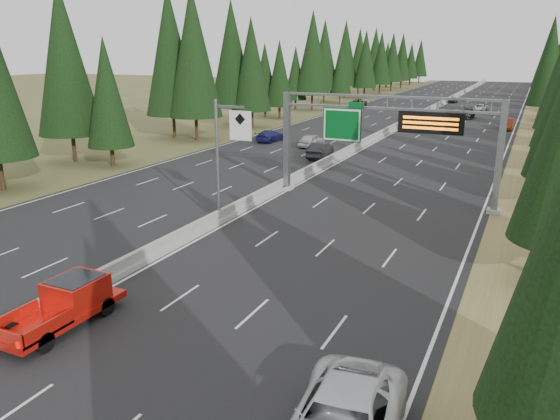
{
  "coord_description": "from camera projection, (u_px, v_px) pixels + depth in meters",
  "views": [
    {
      "loc": [
        18.1,
        -4.35,
        11.03
      ],
      "look_at": [
        6.74,
        20.0,
        3.12
      ],
      "focal_mm": 35.0,
      "sensor_mm": 36.0,
      "label": 1
    }
  ],
  "objects": [
    {
      "name": "road",
      "position": [
        405.0,
        124.0,
        83.77
      ],
      "size": [
        32.0,
        260.0,
        0.08
      ],
      "primitive_type": "cube",
      "color": "black",
      "rests_on": "ground"
    },
    {
      "name": "shoulder_right",
      "position": [
        532.0,
        131.0,
        76.56
      ],
      "size": [
        3.6,
        260.0,
        0.06
      ],
      "primitive_type": "cube",
      "color": "olive",
      "rests_on": "ground"
    },
    {
      "name": "shoulder_left",
      "position": [
        299.0,
        118.0,
        90.99
      ],
      "size": [
        3.6,
        260.0,
        0.06
      ],
      "primitive_type": "cube",
      "color": "#494D24",
      "rests_on": "ground"
    },
    {
      "name": "median_barrier",
      "position": [
        405.0,
        122.0,
        83.67
      ],
      "size": [
        0.7,
        260.0,
        0.85
      ],
      "color": "gray",
      "rests_on": "road"
    },
    {
      "name": "sign_gantry",
      "position": [
        394.0,
        133.0,
        39.46
      ],
      "size": [
        16.75,
        0.98,
        7.8
      ],
      "color": "slate",
      "rests_on": "road"
    },
    {
      "name": "hov_sign_pole",
      "position": [
        225.0,
        154.0,
        34.37
      ],
      "size": [
        2.8,
        0.5,
        8.0
      ],
      "color": "slate",
      "rests_on": "road"
    },
    {
      "name": "tree_row_left",
      "position": [
        250.0,
        61.0,
        82.11
      ],
      "size": [
        11.26,
        239.09,
        18.75
      ],
      "color": "black",
      "rests_on": "ground"
    },
    {
      "name": "red_pickup",
      "position": [
        69.0,
        300.0,
        22.52
      ],
      "size": [
        2.0,
        5.6,
        1.82
      ],
      "color": "black",
      "rests_on": "road"
    },
    {
      "name": "car_ahead_green",
      "position": [
        426.0,
        126.0,
        76.18
      ],
      "size": [
        1.62,
        4.02,
        1.37
      ],
      "primitive_type": "imported",
      "rotation": [
        0.0,
        0.0,
        -0.0
      ],
      "color": "#16642B",
      "rests_on": "road"
    },
    {
      "name": "car_ahead_dkred",
      "position": [
        507.0,
        124.0,
        77.61
      ],
      "size": [
        1.78,
        4.84,
        1.58
      ],
      "primitive_type": "imported",
      "rotation": [
        0.0,
        0.0,
        -0.02
      ],
      "color": "#4F180B",
      "rests_on": "road"
    },
    {
      "name": "car_ahead_dkgrey",
      "position": [
        466.0,
        113.0,
        90.49
      ],
      "size": [
        2.45,
        5.75,
        1.65
      ],
      "primitive_type": "imported",
      "rotation": [
        0.0,
        0.0,
        -0.02
      ],
      "color": "black",
      "rests_on": "road"
    },
    {
      "name": "car_ahead_white",
      "position": [
        480.0,
        108.0,
        100.77
      ],
      "size": [
        2.31,
        4.78,
        1.31
      ],
      "primitive_type": "imported",
      "rotation": [
        0.0,
        0.0,
        -0.03
      ],
      "color": "silver",
      "rests_on": "road"
    },
    {
      "name": "car_ahead_far",
      "position": [
        453.0,
        100.0,
        117.15
      ],
      "size": [
        1.72,
        3.82,
        1.28
      ],
      "primitive_type": "imported",
      "rotation": [
        0.0,
        0.0,
        -0.06
      ],
      "color": "black",
      "rests_on": "road"
    },
    {
      "name": "car_onc_near",
      "position": [
        320.0,
        150.0,
        57.27
      ],
      "size": [
        2.1,
        5.02,
        1.61
      ],
      "primitive_type": "imported",
      "rotation": [
        0.0,
        0.0,
        3.22
      ],
      "color": "black",
      "rests_on": "road"
    },
    {
      "name": "car_onc_blue",
      "position": [
        270.0,
        136.0,
        67.64
      ],
      "size": [
        2.28,
        4.95,
        1.4
      ],
      "primitive_type": "imported",
      "rotation": [
        0.0,
        0.0,
        3.07
      ],
      "color": "navy",
      "rests_on": "road"
    },
    {
      "name": "car_onc_white",
      "position": [
        312.0,
        140.0,
        63.82
      ],
      "size": [
        2.17,
        4.62,
        1.53
      ],
      "primitive_type": "imported",
      "rotation": [
        0.0,
        0.0,
        3.06
      ],
      "color": "#B1B1B1",
      "rests_on": "road"
    },
    {
      "name": "car_onc_far",
      "position": [
        359.0,
        103.0,
        109.39
      ],
      "size": [
        2.99,
        5.72,
        1.54
      ],
      "primitive_type": "imported",
      "rotation": [
        0.0,
        0.0,
        3.22
      ],
      "color": "black",
      "rests_on": "road"
    }
  ]
}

